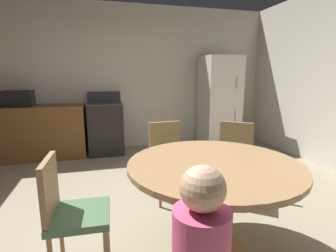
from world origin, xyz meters
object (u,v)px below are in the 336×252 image
at_px(refrigerator, 219,102).
at_px(microwave, 18,98).
at_px(oven_range, 106,128).
at_px(chair_west, 69,209).
at_px(chair_northeast, 234,156).
at_px(dining_table, 213,181).
at_px(chair_north, 168,155).

relative_size(refrigerator, microwave, 4.00).
relative_size(oven_range, refrigerator, 0.62).
bearing_deg(refrigerator, chair_west, -130.76).
bearing_deg(refrigerator, chair_northeast, -111.14).
xyz_separation_m(dining_table, chair_northeast, (0.64, 0.83, -0.11)).
bearing_deg(chair_west, dining_table, 0.00).
relative_size(dining_table, chair_north, 1.50).
bearing_deg(microwave, oven_range, 0.15).
xyz_separation_m(chair_west, chair_north, (0.96, 1.01, 0.00)).
height_order(oven_range, microwave, microwave).
bearing_deg(dining_table, oven_range, 104.06).
height_order(oven_range, refrigerator, refrigerator).
bearing_deg(chair_northeast, chair_west, -27.32).
distance_m(microwave, chair_west, 3.18).
xyz_separation_m(dining_table, chair_west, (-1.05, 0.04, -0.11)).
bearing_deg(microwave, refrigerator, -0.81).
relative_size(dining_table, chair_northeast, 1.50).
bearing_deg(chair_west, microwave, 112.02).
bearing_deg(microwave, chair_north, -43.73).
height_order(refrigerator, chair_northeast, refrigerator).
height_order(chair_northeast, chair_west, same).
relative_size(refrigerator, dining_table, 1.35).
xyz_separation_m(microwave, chair_west, (1.07, -2.94, -0.53)).
bearing_deg(dining_table, chair_west, 177.92).
relative_size(chair_northeast, chair_north, 1.00).
xyz_separation_m(oven_range, refrigerator, (2.20, -0.05, 0.41)).
relative_size(microwave, chair_north, 0.51).
relative_size(oven_range, microwave, 2.50).
distance_m(refrigerator, chair_north, 2.46).
distance_m(oven_range, chair_north, 2.05).
xyz_separation_m(refrigerator, microwave, (-3.56, 0.05, 0.15)).
height_order(oven_range, dining_table, oven_range).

